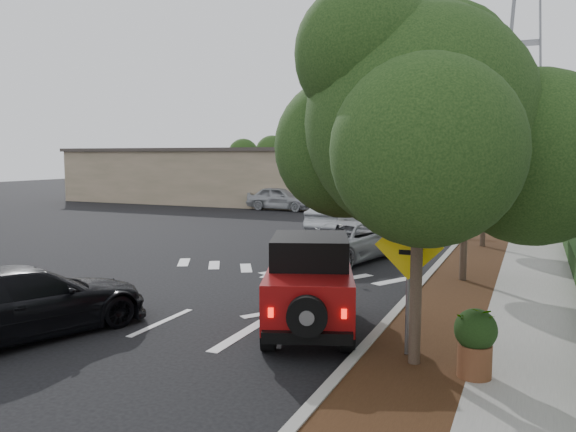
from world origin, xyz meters
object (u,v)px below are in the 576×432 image
Objects in this scene: silver_suv_ahead at (343,242)px; speed_hump_sign at (409,264)px; red_jeep at (310,282)px; black_suv_oncoming at (25,301)px.

silver_suv_ahead is 9.53m from speed_hump_sign.
red_jeep is 7.73m from silver_suv_ahead.
red_jeep is 2.61m from speed_hump_sign.
silver_suv_ahead is 0.98× the size of black_suv_oncoming.
speed_hump_sign is (4.01, -8.58, 1.08)m from silver_suv_ahead.
speed_hump_sign is at bearing -50.70° from silver_suv_ahead.
speed_hump_sign reaches higher than black_suv_oncoming.
speed_hump_sign is at bearing -45.10° from red_jeep.
black_suv_oncoming is 1.96× the size of speed_hump_sign.
black_suv_oncoming is (-3.32, -10.30, 0.05)m from silver_suv_ahead.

